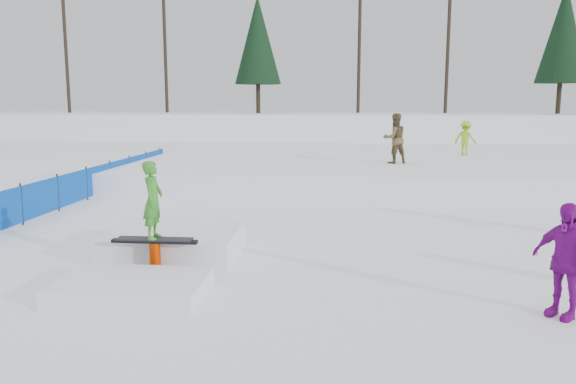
# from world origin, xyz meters

# --- Properties ---
(ground) EXTENTS (120.00, 120.00, 0.00)m
(ground) POSITION_xyz_m (0.00, 0.00, 0.00)
(ground) COLOR white
(snow_berm) EXTENTS (60.00, 14.00, 2.40)m
(snow_berm) POSITION_xyz_m (0.00, 30.00, 1.20)
(snow_berm) COLOR white
(snow_berm) RESTS_ON ground
(snow_midrise) EXTENTS (50.00, 18.00, 0.80)m
(snow_midrise) POSITION_xyz_m (0.00, 16.00, 0.40)
(snow_midrise) COLOR white
(snow_midrise) RESTS_ON ground
(safety_fence) EXTENTS (0.05, 16.00, 1.10)m
(safety_fence) POSITION_xyz_m (-6.50, 6.60, 0.55)
(safety_fence) COLOR #0740A2
(safety_fence) RESTS_ON ground
(treeline) EXTENTS (40.24, 4.22, 10.50)m
(treeline) POSITION_xyz_m (6.18, 28.28, 7.45)
(treeline) COLOR black
(treeline) RESTS_ON snow_berm
(walker_olive) EXTENTS (1.14, 1.01, 1.93)m
(walker_olive) POSITION_xyz_m (3.81, 11.30, 1.77)
(walker_olive) COLOR brown
(walker_olive) RESTS_ON snow_midrise
(walker_ygreen) EXTENTS (1.15, 1.02, 1.54)m
(walker_ygreen) POSITION_xyz_m (7.29, 14.92, 1.57)
(walker_ygreen) COLOR #92C91B
(walker_ygreen) RESTS_ON snow_midrise
(spectator_purple) EXTENTS (0.97, 1.06, 1.73)m
(spectator_purple) POSITION_xyz_m (4.99, -2.49, 0.87)
(spectator_purple) COLOR #820B8C
(spectator_purple) RESTS_ON ground
(jib_rail_feature) EXTENTS (2.60, 4.40, 2.11)m
(jib_rail_feature) POSITION_xyz_m (-1.69, -0.43, 0.30)
(jib_rail_feature) COLOR white
(jib_rail_feature) RESTS_ON ground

